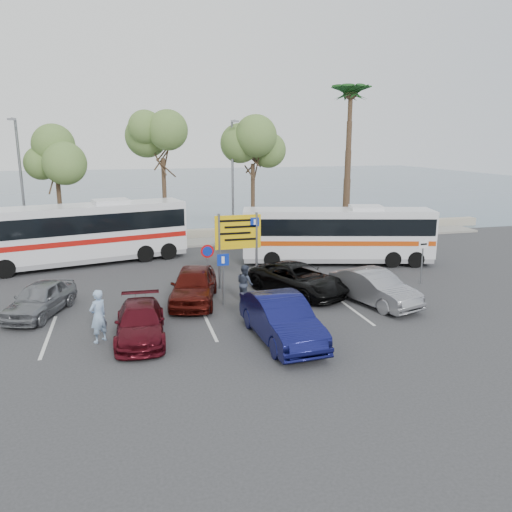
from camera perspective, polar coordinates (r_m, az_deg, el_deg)
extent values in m
plane|color=#2E2E31|center=(20.84, -2.75, -6.25)|extent=(120.00, 120.00, 0.00)
cube|color=gray|center=(34.18, -7.68, 1.49)|extent=(44.00, 2.40, 0.15)
cube|color=#9F977F|center=(36.08, -8.09, 2.46)|extent=(48.00, 0.80, 0.60)
plane|color=#435F6C|center=(79.64, -11.92, 7.90)|extent=(140.00, 140.00, 0.00)
cylinder|color=#382619|center=(33.74, -21.47, 5.02)|extent=(0.28, 0.28, 5.04)
cylinder|color=#382619|center=(33.57, -10.38, 6.16)|extent=(0.28, 0.28, 5.60)
cylinder|color=#382619|center=(34.57, -0.36, 6.22)|extent=(0.28, 0.28, 5.18)
cylinder|color=#382619|center=(36.74, 10.44, 10.19)|extent=(0.48, 0.48, 10.00)
cylinder|color=slate|center=(33.49, -25.17, 7.18)|extent=(0.16, 0.16, 8.00)
cylinder|color=slate|center=(32.95, -25.99, 13.93)|extent=(0.12, 0.90, 0.12)
cube|color=slate|center=(32.46, -26.15, 13.86)|extent=(0.45, 0.25, 0.12)
cylinder|color=slate|center=(33.70, -2.69, 8.43)|extent=(0.16, 0.16, 8.00)
cylinder|color=slate|center=(33.17, -2.59, 15.19)|extent=(0.12, 0.90, 0.12)
cube|color=slate|center=(32.68, -2.40, 15.13)|extent=(0.45, 0.25, 0.12)
cylinder|color=slate|center=(23.39, -4.20, 0.48)|extent=(0.12, 0.12, 3.60)
cylinder|color=slate|center=(23.77, 0.06, 0.72)|extent=(0.12, 0.12, 3.60)
cube|color=yellow|center=(23.38, -2.07, 2.76)|extent=(2.20, 0.06, 1.60)
cube|color=#0C2699|center=(23.45, -0.15, 3.91)|extent=(0.42, 0.01, 0.42)
cylinder|color=slate|center=(22.67, -5.54, -1.78)|extent=(0.07, 0.07, 2.20)
cylinder|color=#B20C0C|center=(22.42, -5.58, 0.55)|extent=(0.60, 0.03, 0.60)
cylinder|color=slate|center=(21.22, -3.77, -2.79)|extent=(0.07, 0.07, 2.20)
cube|color=#0C2699|center=(20.97, -3.79, -0.44)|extent=(0.50, 0.03, 0.50)
cylinder|color=slate|center=(25.61, 18.44, -0.66)|extent=(0.07, 0.07, 2.20)
cube|color=white|center=(25.40, 18.61, 1.30)|extent=(0.50, 0.03, 0.40)
cube|color=silver|center=(29.65, -19.33, 2.77)|extent=(11.81, 5.13, 2.84)
cube|color=black|center=(29.57, -19.40, 3.73)|extent=(11.60, 5.11, 1.01)
cube|color=#A9110D|center=(29.73, -19.26, 1.90)|extent=(11.71, 5.13, 0.29)
cube|color=gray|center=(29.92, -19.12, 0.09)|extent=(11.70, 5.08, 0.53)
cube|color=silver|center=(29.43, -19.55, 5.71)|extent=(2.24, 1.95, 0.23)
cube|color=silver|center=(28.67, 9.24, 2.69)|extent=(10.84, 4.94, 2.61)
cube|color=black|center=(28.59, 9.28, 3.60)|extent=(10.64, 4.92, 0.93)
cube|color=#BF3E0B|center=(28.75, 9.21, 1.86)|extent=(10.74, 4.94, 0.27)
cube|color=gray|center=(28.93, 9.15, 0.15)|extent=(10.73, 4.89, 0.49)
cube|color=silver|center=(28.45, 9.35, 5.48)|extent=(2.08, 1.83, 0.21)
imported|color=slate|center=(21.95, -23.46, -4.50)|extent=(2.85, 4.26, 1.35)
imported|color=#0F124A|center=(17.64, 2.94, -7.19)|extent=(2.00, 4.92, 1.59)
imported|color=#4B0C15|center=(18.28, -13.09, -7.41)|extent=(1.90, 4.25, 1.21)
imported|color=#430D09|center=(21.80, -7.13, -3.32)|extent=(2.85, 4.85, 1.55)
imported|color=black|center=(22.91, 4.87, -2.66)|extent=(4.25, 5.50, 1.39)
imported|color=gray|center=(22.05, 13.38, -3.53)|extent=(2.71, 4.64, 1.45)
imported|color=#8CAACD|center=(18.28, -17.58, -6.55)|extent=(0.82, 0.80, 1.89)
imported|color=#2F3647|center=(21.68, -1.26, -3.15)|extent=(0.84, 0.96, 1.67)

